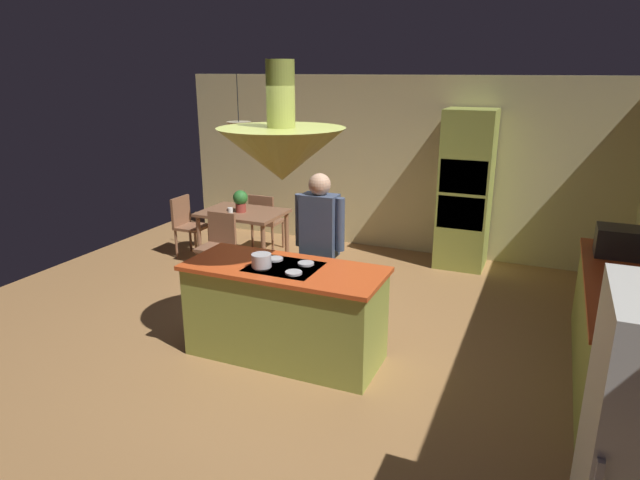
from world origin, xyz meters
name	(u,v)px	position (x,y,z in m)	size (l,w,h in m)	color
ground	(295,346)	(0.00, 0.00, 0.00)	(8.16, 8.16, 0.00)	#9E7042
wall_back	(395,165)	(0.00, 3.45, 1.27)	(6.80, 0.10, 2.55)	beige
kitchen_island	(285,312)	(0.00, -0.20, 0.46)	(1.86, 0.78, 0.93)	#939E42
counter_run_right	(619,330)	(2.84, 0.60, 0.46)	(0.73, 2.52, 0.91)	#939E42
oven_tower	(465,190)	(1.10, 3.04, 1.07)	(0.66, 0.62, 2.14)	#939E42
dining_table	(243,219)	(-1.70, 1.90, 0.65)	(1.12, 0.80, 0.76)	brown
person_at_island	(320,243)	(0.07, 0.46, 0.95)	(0.53, 0.22, 1.66)	tan
range_hood	(282,151)	(0.00, -0.20, 1.96)	(1.10, 1.10, 1.00)	#939E42
pendant_light_over_table	(239,130)	(-1.70, 1.90, 1.86)	(0.32, 0.32, 0.82)	beige
chair_facing_island	(218,242)	(-1.70, 1.28, 0.50)	(0.40, 0.40, 0.87)	brown
chair_by_back_wall	(265,219)	(-1.70, 2.52, 0.50)	(0.40, 0.40, 0.87)	brown
chair_at_corner	(187,222)	(-2.64, 1.90, 0.50)	(0.40, 0.40, 0.87)	brown
potted_plant_on_table	(240,200)	(-1.71, 1.87, 0.93)	(0.20, 0.20, 0.30)	#99382D
cup_on_table	(230,211)	(-1.77, 1.70, 0.81)	(0.07, 0.07, 0.09)	white
canister_flour	(637,300)	(2.84, -0.02, 0.99)	(0.11, 0.11, 0.18)	silver
canister_sugar	(635,290)	(2.84, 0.16, 1.00)	(0.12, 0.12, 0.19)	#E0B78C
canister_tea	(632,284)	(2.84, 0.34, 0.98)	(0.12, 0.12, 0.15)	silver
microwave_on_counter	(622,242)	(2.84, 1.34, 1.05)	(0.46, 0.36, 0.28)	#232326
cooking_pot_on_cooktop	(261,260)	(-0.16, -0.33, 0.99)	(0.18, 0.18, 0.12)	#B2B2B7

